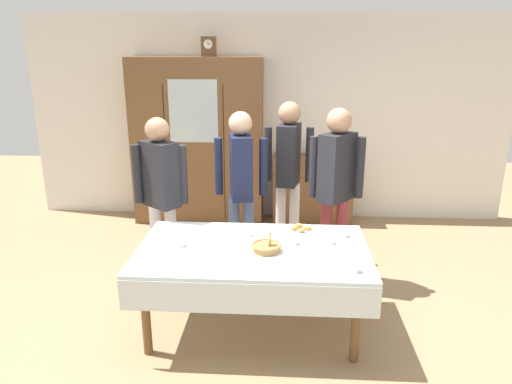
{
  "coord_description": "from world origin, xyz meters",
  "views": [
    {
      "loc": [
        0.24,
        -3.7,
        2.3
      ],
      "look_at": [
        0.0,
        0.2,
        1.08
      ],
      "focal_mm": 33.08,
      "sensor_mm": 36.0,
      "label": 1
    }
  ],
  "objects_px": {
    "book_stack": "(314,153)",
    "person_near_right_end": "(161,186)",
    "person_beside_shelf": "(241,178)",
    "tea_cup_far_right": "(246,234)",
    "dining_table": "(253,259)",
    "mantel_clock": "(209,47)",
    "tea_cup_center": "(354,269)",
    "bookshelf_low": "(313,189)",
    "person_behind_table_right": "(336,179)",
    "wall_cabinet": "(198,142)",
    "tea_cup_near_left": "(329,241)",
    "spoon_front_edge": "(211,236)",
    "person_by_cabinet": "(288,165)",
    "spoon_center": "(218,229)",
    "bread_basket": "(266,247)",
    "tea_cup_back_edge": "(344,234)",
    "tea_cup_mid_left": "(293,242)",
    "tea_cup_mid_right": "(180,244)",
    "spoon_far_left": "(162,251)",
    "pastry_plate": "(301,229)"
  },
  "relations": [
    {
      "from": "person_near_right_end",
      "to": "person_by_cabinet",
      "type": "relative_size",
      "value": 0.96
    },
    {
      "from": "spoon_far_left",
      "to": "bread_basket",
      "type": "bearing_deg",
      "value": 4.54
    },
    {
      "from": "spoon_center",
      "to": "person_beside_shelf",
      "type": "height_order",
      "value": "person_beside_shelf"
    },
    {
      "from": "mantel_clock",
      "to": "tea_cup_center",
      "type": "relative_size",
      "value": 1.85
    },
    {
      "from": "spoon_center",
      "to": "mantel_clock",
      "type": "bearing_deg",
      "value": 99.82
    },
    {
      "from": "person_behind_table_right",
      "to": "dining_table",
      "type": "bearing_deg",
      "value": -129.26
    },
    {
      "from": "bookshelf_low",
      "to": "tea_cup_back_edge",
      "type": "xyz_separation_m",
      "value": [
        0.13,
        -2.34,
        0.31
      ]
    },
    {
      "from": "bread_basket",
      "to": "tea_cup_near_left",
      "type": "bearing_deg",
      "value": 16.9
    },
    {
      "from": "mantel_clock",
      "to": "book_stack",
      "type": "xyz_separation_m",
      "value": [
        1.35,
        0.05,
        -1.34
      ]
    },
    {
      "from": "bookshelf_low",
      "to": "spoon_front_edge",
      "type": "xyz_separation_m",
      "value": [
        -1.01,
        -2.39,
        0.28
      ]
    },
    {
      "from": "tea_cup_back_edge",
      "to": "spoon_center",
      "type": "relative_size",
      "value": 1.09
    },
    {
      "from": "wall_cabinet",
      "to": "book_stack",
      "type": "xyz_separation_m",
      "value": [
        1.53,
        0.05,
        -0.14
      ]
    },
    {
      "from": "tea_cup_mid_left",
      "to": "person_by_cabinet",
      "type": "height_order",
      "value": "person_by_cabinet"
    },
    {
      "from": "dining_table",
      "to": "person_by_cabinet",
      "type": "xyz_separation_m",
      "value": [
        0.29,
        1.45,
        0.43
      ]
    },
    {
      "from": "person_near_right_end",
      "to": "person_behind_table_right",
      "type": "distance_m",
      "value": 1.67
    },
    {
      "from": "bread_basket",
      "to": "pastry_plate",
      "type": "xyz_separation_m",
      "value": [
        0.29,
        0.44,
        -0.02
      ]
    },
    {
      "from": "wall_cabinet",
      "to": "tea_cup_center",
      "type": "bearing_deg",
      "value": -60.63
    },
    {
      "from": "tea_cup_center",
      "to": "person_behind_table_right",
      "type": "height_order",
      "value": "person_behind_table_right"
    },
    {
      "from": "pastry_plate",
      "to": "spoon_center",
      "type": "relative_size",
      "value": 2.35
    },
    {
      "from": "mantel_clock",
      "to": "person_near_right_end",
      "type": "relative_size",
      "value": 0.14
    },
    {
      "from": "tea_cup_far_right",
      "to": "tea_cup_mid_left",
      "type": "bearing_deg",
      "value": -21.65
    },
    {
      "from": "person_near_right_end",
      "to": "person_behind_table_right",
      "type": "height_order",
      "value": "person_behind_table_right"
    },
    {
      "from": "mantel_clock",
      "to": "tea_cup_center",
      "type": "bearing_deg",
      "value": -63.37
    },
    {
      "from": "book_stack",
      "to": "person_near_right_end",
      "type": "distance_m",
      "value": 2.45
    },
    {
      "from": "spoon_front_edge",
      "to": "person_beside_shelf",
      "type": "height_order",
      "value": "person_beside_shelf"
    },
    {
      "from": "tea_cup_near_left",
      "to": "spoon_front_edge",
      "type": "distance_m",
      "value": 1.0
    },
    {
      "from": "tea_cup_mid_left",
      "to": "person_beside_shelf",
      "type": "relative_size",
      "value": 0.08
    },
    {
      "from": "wall_cabinet",
      "to": "tea_cup_mid_right",
      "type": "bearing_deg",
      "value": -83.2
    },
    {
      "from": "person_near_right_end",
      "to": "person_by_cabinet",
      "type": "xyz_separation_m",
      "value": [
        1.21,
        0.69,
        0.05
      ]
    },
    {
      "from": "tea_cup_mid_right",
      "to": "person_near_right_end",
      "type": "bearing_deg",
      "value": 114.26
    },
    {
      "from": "wall_cabinet",
      "to": "tea_cup_back_edge",
      "type": "xyz_separation_m",
      "value": [
        1.66,
        -2.29,
        -0.32
      ]
    },
    {
      "from": "tea_cup_near_left",
      "to": "bookshelf_low",
      "type": "bearing_deg",
      "value": 89.82
    },
    {
      "from": "tea_cup_back_edge",
      "to": "tea_cup_mid_left",
      "type": "height_order",
      "value": "same"
    },
    {
      "from": "bookshelf_low",
      "to": "person_beside_shelf",
      "type": "distance_m",
      "value": 1.91
    },
    {
      "from": "tea_cup_far_right",
      "to": "dining_table",
      "type": "bearing_deg",
      "value": -74.9
    },
    {
      "from": "spoon_far_left",
      "to": "person_behind_table_right",
      "type": "height_order",
      "value": "person_behind_table_right"
    },
    {
      "from": "wall_cabinet",
      "to": "mantel_clock",
      "type": "relative_size",
      "value": 9.02
    },
    {
      "from": "tea_cup_mid_left",
      "to": "tea_cup_near_left",
      "type": "xyz_separation_m",
      "value": [
        0.3,
        0.03,
        0.0
      ]
    },
    {
      "from": "person_behind_table_right",
      "to": "person_by_cabinet",
      "type": "xyz_separation_m",
      "value": [
        -0.45,
        0.54,
        -0.01
      ]
    },
    {
      "from": "person_beside_shelf",
      "to": "tea_cup_far_right",
      "type": "bearing_deg",
      "value": -81.41
    },
    {
      "from": "tea_cup_center",
      "to": "spoon_far_left",
      "type": "height_order",
      "value": "tea_cup_center"
    },
    {
      "from": "tea_cup_center",
      "to": "bread_basket",
      "type": "distance_m",
      "value": 0.73
    },
    {
      "from": "tea_cup_back_edge",
      "to": "tea_cup_far_right",
      "type": "height_order",
      "value": "same"
    },
    {
      "from": "bookshelf_low",
      "to": "spoon_front_edge",
      "type": "height_order",
      "value": "bookshelf_low"
    },
    {
      "from": "mantel_clock",
      "to": "person_beside_shelf",
      "type": "distance_m",
      "value": 2.07
    },
    {
      "from": "dining_table",
      "to": "person_by_cabinet",
      "type": "height_order",
      "value": "person_by_cabinet"
    },
    {
      "from": "book_stack",
      "to": "person_beside_shelf",
      "type": "height_order",
      "value": "person_beside_shelf"
    },
    {
      "from": "pastry_plate",
      "to": "person_behind_table_right",
      "type": "height_order",
      "value": "person_behind_table_right"
    },
    {
      "from": "mantel_clock",
      "to": "tea_cup_back_edge",
      "type": "bearing_deg",
      "value": -57.12
    },
    {
      "from": "spoon_center",
      "to": "person_beside_shelf",
      "type": "bearing_deg",
      "value": 75.33
    }
  ]
}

